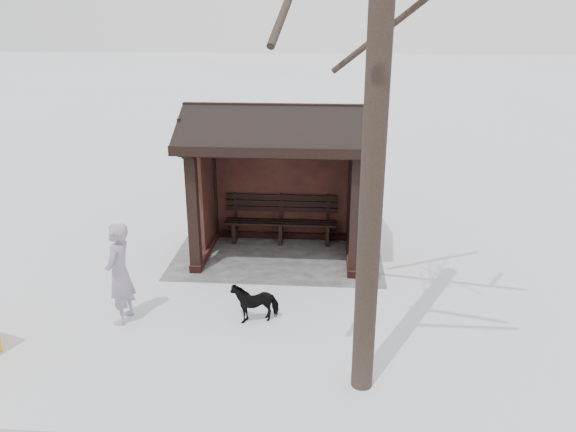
% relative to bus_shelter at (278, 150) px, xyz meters
% --- Properties ---
extents(ground, '(120.00, 120.00, 0.00)m').
position_rel_bus_shelter_xyz_m(ground, '(0.00, 0.16, -2.17)').
color(ground, silver).
rests_on(ground, ground).
extents(trampled_patch, '(4.20, 3.20, 0.02)m').
position_rel_bus_shelter_xyz_m(trampled_patch, '(0.00, -0.04, -2.16)').
color(trampled_patch, gray).
rests_on(trampled_patch, ground).
extents(bus_shelter, '(3.60, 2.40, 3.09)m').
position_rel_bus_shelter_xyz_m(bus_shelter, '(0.00, 0.00, 0.00)').
color(bus_shelter, '#331312').
rests_on(bus_shelter, ground).
extents(pedestrian, '(0.44, 0.63, 1.67)m').
position_rel_bus_shelter_xyz_m(pedestrian, '(2.25, 2.96, -1.33)').
color(pedestrian, '#93889F').
rests_on(pedestrian, ground).
extents(dog, '(0.82, 0.57, 0.63)m').
position_rel_bus_shelter_xyz_m(dog, '(0.14, 2.75, -1.85)').
color(dog, black).
rests_on(dog, ground).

